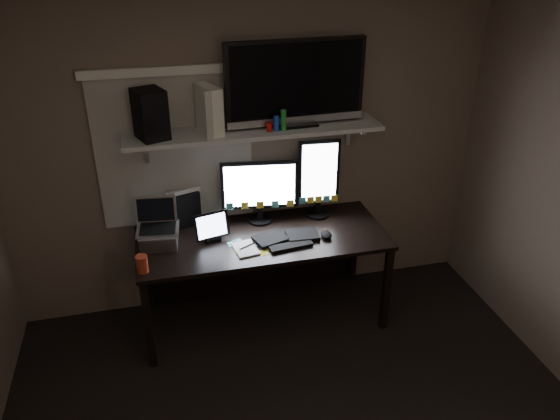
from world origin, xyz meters
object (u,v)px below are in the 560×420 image
object	(u,v)px
speaker	(150,114)
keyboard	(287,237)
desk	(259,249)
monitor_portrait	(319,178)
monitor_landscape	(260,191)
mouse	(326,235)
laptop	(157,225)
tv	(296,83)
tablet	(212,227)
cup	(142,264)
game_console	(209,109)

from	to	relation	value
speaker	keyboard	bearing A→B (deg)	-36.38
desk	monitor_portrait	distance (m)	0.70
keyboard	speaker	size ratio (longest dim) A/B	1.45
monitor_portrait	speaker	distance (m)	1.32
monitor_landscape	keyboard	bearing A→B (deg)	-59.69
monitor_landscape	mouse	bearing A→B (deg)	-32.94
desk	laptop	xyz separation A→B (m)	(-0.73, -0.08, 0.34)
monitor_landscape	keyboard	distance (m)	0.41
laptop	tv	xyz separation A→B (m)	(1.03, 0.17, 0.88)
speaker	desk	bearing A→B (deg)	-24.45
monitor_landscape	tv	size ratio (longest dim) A/B	0.58
speaker	tv	bearing A→B (deg)	-17.69
tablet	tv	xyz separation A→B (m)	(0.65, 0.19, 0.93)
desk	keyboard	world-z (taller)	keyboard
cup	game_console	distance (m)	1.11
tablet	cup	world-z (taller)	tablet
tv	game_console	world-z (taller)	tv
cup	monitor_portrait	bearing A→B (deg)	19.69
mouse	monitor_landscape	bearing A→B (deg)	142.77
desk	game_console	xyz separation A→B (m)	(-0.31, 0.08, 1.09)
keyboard	tv	world-z (taller)	tv
monitor_portrait	game_console	distance (m)	0.99
monitor_landscape	tablet	world-z (taller)	monitor_landscape
cup	speaker	bearing A→B (deg)	70.16
tablet	game_console	distance (m)	0.82
tv	speaker	xyz separation A→B (m)	(-0.99, -0.04, -0.13)
monitor_landscape	game_console	bearing A→B (deg)	-167.49
monitor_portrait	game_console	xyz separation A→B (m)	(-0.79, -0.02, 0.60)
tablet	monitor_landscape	bearing A→B (deg)	12.99
laptop	speaker	bearing A→B (deg)	81.97
laptop	cup	distance (m)	0.34
mouse	speaker	bearing A→B (deg)	168.45
cup	speaker	world-z (taller)	speaker
cup	game_console	size ratio (longest dim) A/B	0.36
keyboard	cup	distance (m)	1.03
desk	speaker	size ratio (longest dim) A/B	5.51
desk	speaker	distance (m)	1.29
tablet	speaker	size ratio (longest dim) A/B	0.78
laptop	keyboard	bearing A→B (deg)	-0.63
desk	tv	distance (m)	1.26
desk	keyboard	distance (m)	0.32
desk	cup	world-z (taller)	cup
tablet	tv	size ratio (longest dim) A/B	0.26
monitor_portrait	keyboard	size ratio (longest dim) A/B	1.33
mouse	cup	size ratio (longest dim) A/B	1.04
laptop	monitor_landscape	bearing A→B (deg)	20.82
game_console	speaker	xyz separation A→B (m)	(-0.39, -0.02, 0.00)
monitor_landscape	tablet	xyz separation A→B (m)	(-0.39, -0.20, -0.14)
laptop	tv	bearing A→B (deg)	16.51
monitor_portrait	tv	bearing A→B (deg)	-175.18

